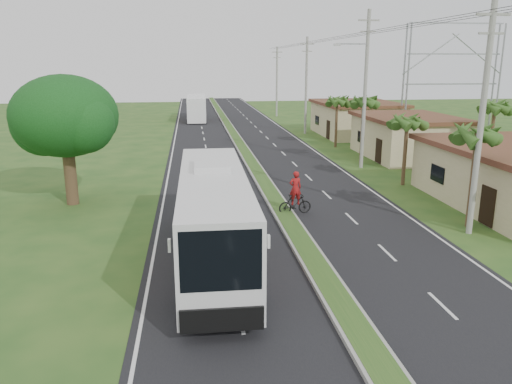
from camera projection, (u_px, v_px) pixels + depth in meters
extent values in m
plane|color=#264C1C|center=(309.00, 257.00, 21.55)|extent=(180.00, 180.00, 0.00)
cube|color=black|center=(253.00, 165.00, 40.74)|extent=(14.00, 160.00, 0.02)
cube|color=gray|center=(253.00, 164.00, 40.72)|extent=(1.20, 160.00, 0.17)
cube|color=#264C1C|center=(253.00, 163.00, 40.70)|extent=(0.95, 160.00, 0.02)
cube|color=silver|center=(170.00, 168.00, 39.91)|extent=(0.12, 160.00, 0.01)
cube|color=silver|center=(332.00, 163.00, 41.59)|extent=(0.12, 160.00, 0.01)
cube|color=tan|center=(407.00, 138.00, 44.00)|extent=(7.00, 10.00, 3.35)
cube|color=#4E381B|center=(409.00, 117.00, 43.54)|extent=(7.60, 10.60, 0.32)
cube|color=tan|center=(356.00, 120.00, 57.42)|extent=(8.00, 11.00, 3.50)
cube|color=#4E381B|center=(357.00, 103.00, 56.94)|extent=(8.60, 11.60, 0.32)
cylinder|color=#473321|center=(473.00, 179.00, 24.93)|extent=(0.26, 0.26, 5.00)
cylinder|color=#473321|center=(405.00, 152.00, 33.67)|extent=(0.26, 0.26, 4.60)
cylinder|color=#473321|center=(362.00, 132.00, 40.21)|extent=(0.26, 0.26, 5.40)
cylinder|color=#473321|center=(336.00, 123.00, 48.99)|extent=(0.26, 0.26, 4.80)
cylinder|color=#473321|center=(491.00, 139.00, 37.49)|extent=(0.26, 0.26, 5.20)
cylinder|color=#473321|center=(70.00, 171.00, 29.14)|extent=(0.70, 0.70, 4.00)
ellipsoid|color=#113F12|center=(65.00, 116.00, 28.34)|extent=(6.00, 6.00, 4.68)
sphere|color=#113F12|center=(44.00, 123.00, 29.05)|extent=(3.80, 3.80, 3.80)
sphere|color=#113F12|center=(84.00, 123.00, 27.60)|extent=(3.40, 3.40, 3.40)
cylinder|color=gray|center=(481.00, 121.00, 23.16)|extent=(0.28, 0.28, 11.00)
cube|color=gray|center=(493.00, 14.00, 21.97)|extent=(1.60, 0.12, 0.12)
cube|color=gray|center=(491.00, 33.00, 22.18)|extent=(1.20, 0.10, 0.10)
cylinder|color=gray|center=(365.00, 91.00, 38.39)|extent=(0.28, 0.28, 12.00)
cube|color=gray|center=(369.00, 20.00, 37.08)|extent=(1.60, 0.12, 0.12)
cube|color=gray|center=(368.00, 31.00, 37.28)|extent=(1.20, 0.10, 0.10)
cube|color=gray|center=(352.00, 44.00, 37.36)|extent=(2.40, 0.10, 0.10)
cylinder|color=gray|center=(306.00, 86.00, 57.71)|extent=(0.28, 0.28, 11.00)
cube|color=gray|center=(307.00, 44.00, 56.52)|extent=(1.60, 0.12, 0.12)
cube|color=gray|center=(307.00, 51.00, 56.73)|extent=(1.20, 0.10, 0.10)
cylinder|color=gray|center=(277.00, 82.00, 76.96)|extent=(0.28, 0.28, 10.50)
cube|color=gray|center=(277.00, 52.00, 75.85)|extent=(1.60, 0.12, 0.12)
cube|color=gray|center=(277.00, 58.00, 76.05)|extent=(1.20, 0.10, 0.10)
cylinder|color=gray|center=(407.00, 84.00, 50.49)|extent=(0.18, 0.18, 12.00)
cylinder|color=gray|center=(499.00, 84.00, 51.74)|extent=(0.18, 0.18, 12.00)
cylinder|color=gray|center=(403.00, 84.00, 51.45)|extent=(0.18, 0.18, 12.00)
cylinder|color=gray|center=(493.00, 84.00, 52.70)|extent=(0.18, 0.18, 12.00)
cube|color=gray|center=(451.00, 84.00, 51.60)|extent=(10.00, 0.14, 0.14)
cube|color=gray|center=(454.00, 54.00, 50.84)|extent=(10.00, 0.14, 0.14)
cube|color=gray|center=(457.00, 23.00, 50.09)|extent=(10.00, 0.14, 0.14)
cube|color=silver|center=(214.00, 214.00, 20.37)|extent=(2.81, 12.67, 3.32)
cube|color=black|center=(213.00, 193.00, 20.80)|extent=(2.82, 10.14, 1.33)
cube|color=black|center=(221.00, 260.00, 14.23)|extent=(2.37, 0.17, 1.86)
cube|color=#A5190D|center=(215.00, 240.00, 19.33)|extent=(2.76, 5.51, 0.58)
cube|color=#F1AB14|center=(214.00, 233.00, 20.91)|extent=(2.73, 3.20, 0.26)
cube|color=silver|center=(212.00, 165.00, 21.14)|extent=(1.51, 2.55, 0.29)
cylinder|color=black|center=(183.00, 295.00, 16.79)|extent=(0.35, 1.10, 1.09)
cylinder|color=black|center=(253.00, 291.00, 17.06)|extent=(0.35, 1.10, 1.09)
cylinder|color=black|center=(187.00, 226.00, 23.88)|extent=(0.35, 1.10, 1.09)
cylinder|color=black|center=(237.00, 224.00, 24.14)|extent=(0.35, 1.10, 1.09)
cube|color=white|center=(196.00, 108.00, 72.69)|extent=(2.72, 11.83, 3.28)
cube|color=black|center=(196.00, 100.00, 72.94)|extent=(2.73, 8.75, 1.12)
cube|color=orange|center=(197.00, 113.00, 71.86)|extent=(2.69, 5.68, 0.36)
cylinder|color=black|center=(188.00, 120.00, 68.21)|extent=(0.32, 0.99, 0.98)
cylinder|color=black|center=(205.00, 120.00, 68.46)|extent=(0.32, 0.99, 0.98)
cylinder|color=black|center=(189.00, 114.00, 77.08)|extent=(0.32, 0.99, 0.98)
cylinder|color=black|center=(204.00, 114.00, 77.34)|extent=(0.32, 0.99, 0.98)
imported|color=black|center=(295.00, 204.00, 27.50)|extent=(1.91, 0.75, 1.12)
imported|color=maroon|center=(295.00, 188.00, 27.27)|extent=(0.74, 0.53, 1.88)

